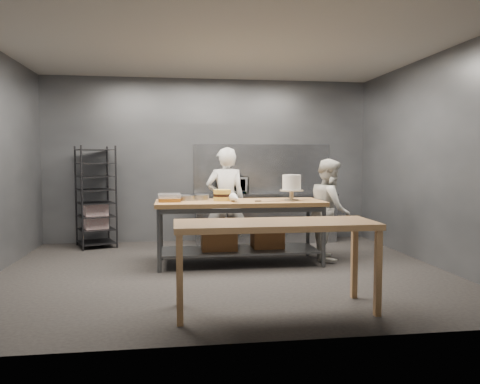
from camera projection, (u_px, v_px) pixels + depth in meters
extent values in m
plane|color=black|center=(224.00, 271.00, 6.34)|extent=(6.00, 6.00, 0.00)
cube|color=#4C4F54|center=(210.00, 160.00, 8.71)|extent=(6.00, 0.04, 3.00)
cube|color=olive|center=(240.00, 203.00, 6.75)|extent=(2.40, 0.90, 0.06)
cube|color=#47494C|center=(240.00, 250.00, 6.80)|extent=(2.25, 0.75, 0.03)
cylinder|color=#47494C|center=(159.00, 241.00, 6.24)|extent=(0.06, 0.06, 0.86)
cylinder|color=#47494C|center=(161.00, 232.00, 7.01)|extent=(0.06, 0.06, 0.86)
cylinder|color=#47494C|center=(324.00, 237.00, 6.56)|extent=(0.06, 0.06, 0.86)
cylinder|color=#47494C|center=(308.00, 229.00, 7.33)|extent=(0.06, 0.06, 0.86)
cube|color=brown|center=(219.00, 238.00, 6.75)|extent=(0.50, 0.40, 0.35)
cube|color=brown|center=(267.00, 237.00, 6.93)|extent=(0.45, 0.38, 0.30)
cube|color=olive|center=(275.00, 225.00, 4.64)|extent=(2.00, 0.70, 0.06)
cube|color=olive|center=(180.00, 280.00, 4.24)|extent=(0.06, 0.06, 0.84)
cube|color=olive|center=(179.00, 265.00, 4.84)|extent=(0.06, 0.06, 0.84)
cube|color=olive|center=(378.00, 273.00, 4.51)|extent=(0.06, 0.06, 0.84)
cube|color=olive|center=(354.00, 260.00, 5.10)|extent=(0.06, 0.06, 0.84)
cube|color=slate|center=(265.00, 194.00, 8.58)|extent=(2.60, 0.60, 0.04)
cube|color=slate|center=(265.00, 218.00, 8.61)|extent=(2.56, 0.56, 0.86)
cube|color=slate|center=(262.00, 168.00, 8.84)|extent=(2.60, 0.02, 0.90)
cube|color=black|center=(96.00, 197.00, 8.08)|extent=(0.79, 0.82, 1.75)
cube|color=white|center=(96.00, 216.00, 8.10)|extent=(0.44, 0.36, 0.45)
imported|color=white|center=(226.00, 201.00, 7.45)|extent=(0.62, 0.41, 1.71)
imported|color=silver|center=(330.00, 209.00, 7.08)|extent=(0.73, 0.85, 1.53)
imported|color=black|center=(232.00, 185.00, 8.48)|extent=(0.54, 0.37, 0.30)
cylinder|color=#BAAD94|center=(292.00, 200.00, 6.77)|extent=(0.20, 0.20, 0.02)
cylinder|color=#BAAD94|center=(292.00, 195.00, 6.77)|extent=(0.06, 0.06, 0.12)
cylinder|color=#BAAD94|center=(292.00, 190.00, 6.76)|extent=(0.34, 0.34, 0.02)
cylinder|color=white|center=(292.00, 182.00, 6.76)|extent=(0.27, 0.27, 0.22)
cylinder|color=#E7BB49|center=(222.00, 199.00, 6.76)|extent=(0.25, 0.25, 0.06)
cylinder|color=black|center=(222.00, 195.00, 6.75)|extent=(0.25, 0.25, 0.04)
cylinder|color=#E7BB49|center=(222.00, 192.00, 6.75)|extent=(0.25, 0.25, 0.06)
cylinder|color=gray|center=(187.00, 198.00, 6.84)|extent=(0.29, 0.29, 0.07)
cylinder|color=gray|center=(199.00, 197.00, 6.92)|extent=(0.28, 0.28, 0.07)
cone|color=white|center=(236.00, 198.00, 6.49)|extent=(0.15, 0.39, 0.12)
cube|color=slate|center=(271.00, 201.00, 6.63)|extent=(0.28, 0.02, 0.00)
cube|color=black|center=(258.00, 201.00, 6.61)|extent=(0.09, 0.02, 0.02)
cube|color=#A76D21|center=(170.00, 200.00, 6.56)|extent=(0.30, 0.20, 0.05)
cube|color=silver|center=(170.00, 196.00, 6.56)|extent=(0.31, 0.21, 0.06)
cube|color=#A76D21|center=(169.00, 199.00, 6.71)|extent=(0.30, 0.20, 0.05)
cube|color=silver|center=(169.00, 195.00, 6.71)|extent=(0.31, 0.21, 0.06)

